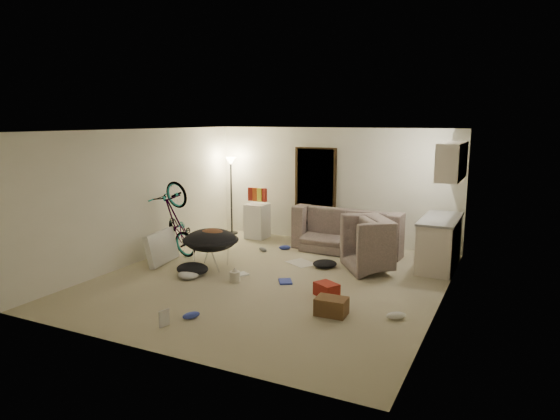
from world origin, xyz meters
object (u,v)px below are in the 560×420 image
at_px(kitchen_counter, 439,243).
at_px(saucer_chair, 211,245).
at_px(mini_fridge, 257,221).
at_px(floor_lamp, 231,179).
at_px(sofa, 350,234).
at_px(drink_case_a, 331,306).
at_px(bicycle, 177,237).
at_px(juicer, 235,276).
at_px(tv_box, 162,247).
at_px(drink_case_b, 327,290).
at_px(armchair, 386,250).

height_order(kitchen_counter, saucer_chair, kitchen_counter).
bearing_deg(kitchen_counter, mini_fridge, 172.34).
distance_m(floor_lamp, sofa, 3.15).
distance_m(saucer_chair, drink_case_a, 2.99).
relative_size(floor_lamp, drink_case_a, 4.23).
relative_size(bicycle, saucer_chair, 1.53).
distance_m(floor_lamp, kitchen_counter, 4.95).
distance_m(saucer_chair, juicer, 1.00).
distance_m(sofa, tv_box, 3.81).
xyz_separation_m(bicycle, tv_box, (0.00, -0.47, -0.10)).
bearing_deg(drink_case_b, mini_fridge, 164.06).
relative_size(floor_lamp, tv_box, 1.97).
bearing_deg(kitchen_counter, tv_box, -156.76).
distance_m(sofa, armchair, 1.44).
xyz_separation_m(drink_case_a, drink_case_b, (-0.33, 0.67, -0.02)).
bearing_deg(saucer_chair, sofa, 51.25).
xyz_separation_m(sofa, drink_case_a, (0.87, -3.48, -0.21)).
height_order(floor_lamp, drink_case_a, floor_lamp).
xyz_separation_m(bicycle, juicer, (1.81, -0.83, -0.30)).
height_order(sofa, bicycle, bicycle).
relative_size(saucer_chair, drink_case_a, 2.37).
height_order(mini_fridge, saucer_chair, mini_fridge).
bearing_deg(floor_lamp, drink_case_b, -40.39).
height_order(armchair, tv_box, armchair).
xyz_separation_m(sofa, tv_box, (-2.89, -2.48, -0.03)).
height_order(floor_lamp, drink_case_b, floor_lamp).
bearing_deg(drink_case_b, armchair, 105.49).
xyz_separation_m(bicycle, drink_case_a, (3.76, -1.46, -0.28)).
height_order(mini_fridge, juicer, mini_fridge).
xyz_separation_m(floor_lamp, armchair, (3.99, -1.23, -0.95)).
height_order(drink_case_a, juicer, juicer).
bearing_deg(kitchen_counter, drink_case_b, -118.96).
bearing_deg(saucer_chair, armchair, 24.48).
relative_size(sofa, mini_fridge, 2.92).
height_order(kitchen_counter, juicer, kitchen_counter).
xyz_separation_m(floor_lamp, sofa, (2.99, -0.20, -0.97)).
xyz_separation_m(kitchen_counter, saucer_chair, (-3.72, -1.89, -0.01)).
bearing_deg(floor_lamp, juicer, -57.81).
height_order(kitchen_counter, drink_case_b, kitchen_counter).
relative_size(sofa, drink_case_b, 6.46).
height_order(saucer_chair, drink_case_b, saucer_chair).
height_order(kitchen_counter, sofa, kitchen_counter).
height_order(saucer_chair, drink_case_a, saucer_chair).
bearing_deg(sofa, armchair, 136.85).
bearing_deg(bicycle, mini_fridge, -7.31).
height_order(kitchen_counter, tv_box, kitchen_counter).
bearing_deg(floor_lamp, kitchen_counter, -7.66).
bearing_deg(mini_fridge, juicer, -67.67).
distance_m(kitchen_counter, juicer, 3.79).
bearing_deg(floor_lamp, tv_box, -87.86).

